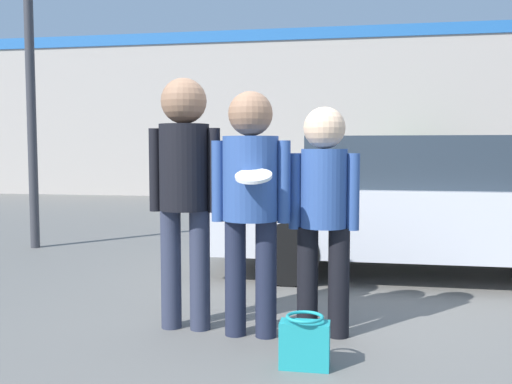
% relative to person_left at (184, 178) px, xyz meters
% --- Properties ---
extents(ground_plane, '(56.00, 56.00, 0.00)m').
position_rel_person_left_xyz_m(ground_plane, '(0.82, -0.04, -1.11)').
color(ground_plane, '#66635E').
extents(storefront_building, '(24.00, 0.22, 4.47)m').
position_rel_person_left_xyz_m(storefront_building, '(0.82, 11.24, 1.15)').
color(storefront_building, '#B2A89E').
rests_on(storefront_building, ground).
extents(person_left, '(0.53, 0.36, 1.83)m').
position_rel_person_left_xyz_m(person_left, '(0.00, 0.00, 0.00)').
color(person_left, '#2D3347').
rests_on(person_left, ground).
extents(person_middle_with_frisbee, '(0.56, 0.58, 1.72)m').
position_rel_person_left_xyz_m(person_middle_with_frisbee, '(0.50, -0.08, -0.07)').
color(person_middle_with_frisbee, '#1E2338').
rests_on(person_middle_with_frisbee, ground).
extents(person_right, '(0.49, 0.32, 1.61)m').
position_rel_person_left_xyz_m(person_right, '(1.01, 0.01, -0.17)').
color(person_right, black).
rests_on(person_right, ground).
extents(parked_car_near, '(4.70, 1.90, 1.45)m').
position_rel_person_left_xyz_m(parked_car_near, '(2.02, 2.32, -0.38)').
color(parked_car_near, silver).
rests_on(parked_car_near, ground).
extents(shrub, '(1.55, 1.55, 1.55)m').
position_rel_person_left_xyz_m(shrub, '(2.75, 10.27, -0.34)').
color(shrub, '#387A3D').
rests_on(shrub, ground).
extents(handbag, '(0.30, 0.23, 0.33)m').
position_rel_person_left_xyz_m(handbag, '(0.94, -0.61, -0.96)').
color(handbag, teal).
rests_on(handbag, ground).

